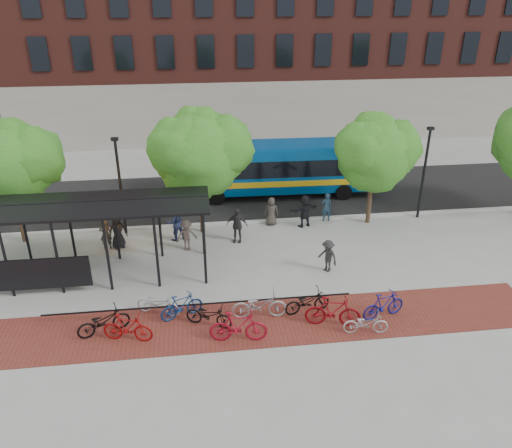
{
  "coord_description": "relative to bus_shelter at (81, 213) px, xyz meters",
  "views": [
    {
      "loc": [
        -3.16,
        -20.5,
        11.65
      ],
      "look_at": [
        -0.52,
        0.48,
        1.6
      ],
      "focal_mm": 35.0,
      "sensor_mm": 36.0,
      "label": 1
    }
  ],
  "objects": [
    {
      "name": "brick_strip",
      "position": [
        6.13,
        -4.52,
        -3.0
      ],
      "size": [
        24.0,
        3.0,
        0.01
      ],
      "primitive_type": "cube",
      "color": "maroon",
      "rests_on": "ground"
    },
    {
      "name": "pedestrian_5",
      "position": [
        10.59,
        3.72,
        -2.1
      ],
      "size": [
        1.75,
        1.0,
        1.8
      ],
      "primitive_type": "imported",
      "rotation": [
        0.0,
        0.0,
        3.44
      ],
      "color": "black",
      "rests_on": "ground"
    },
    {
      "name": "asphalt_street",
      "position": [
        8.13,
        8.48,
        -2.99
      ],
      "size": [
        160.0,
        8.0,
        0.01
      ],
      "primitive_type": "cube",
      "color": "black",
      "rests_on": "ground"
    },
    {
      "name": "curb",
      "position": [
        8.13,
        4.48,
        -2.94
      ],
      "size": [
        160.0,
        0.25,
        0.12
      ],
      "primitive_type": "cube",
      "color": "#B7B7B2",
      "rests_on": "ground"
    },
    {
      "name": "bus_shelter",
      "position": [
        0.0,
        0.0,
        0.0
      ],
      "size": [
        10.6,
        3.07,
        3.6
      ],
      "color": "black",
      "rests_on": "ground"
    },
    {
      "name": "lamp_post_left",
      "position": [
        1.13,
        4.08,
        -0.25
      ],
      "size": [
        0.35,
        0.2,
        5.12
      ],
      "color": "black",
      "rests_on": "ground"
    },
    {
      "name": "pedestrian_0",
      "position": [
        0.98,
        2.5,
        -2.11
      ],
      "size": [
        1.02,
        0.85,
        1.78
      ],
      "primitive_type": "imported",
      "rotation": [
        0.0,
        0.0,
        0.39
      ],
      "color": "black",
      "rests_on": "ground"
    },
    {
      "name": "bike_2",
      "position": [
        3.2,
        -3.41,
        -2.52
      ],
      "size": [
        1.91,
        1.26,
        0.95
      ],
      "primitive_type": "imported",
      "rotation": [
        0.0,
        0.0,
        1.19
      ],
      "color": "#BBBABD",
      "rests_on": "ground"
    },
    {
      "name": "pedestrian_6",
      "position": [
        8.85,
        4.15,
        -2.22
      ],
      "size": [
        0.84,
        0.62,
        1.57
      ],
      "primitive_type": "imported",
      "rotation": [
        0.0,
        0.0,
        2.97
      ],
      "color": "#3D3630",
      "rests_on": "ground"
    },
    {
      "name": "bike_8",
      "position": [
        9.02,
        -4.03,
        -2.51
      ],
      "size": [
        1.95,
        0.98,
        0.98
      ],
      "primitive_type": "imported",
      "rotation": [
        0.0,
        0.0,
        1.76
      ],
      "color": "black",
      "rests_on": "ground"
    },
    {
      "name": "tree_a",
      "position": [
        -3.77,
        3.83,
        1.24
      ],
      "size": [
        4.9,
        4.0,
        6.18
      ],
      "color": "#382619",
      "rests_on": "ground"
    },
    {
      "name": "tree_c",
      "position": [
        14.22,
        3.83,
        1.06
      ],
      "size": [
        4.66,
        3.8,
        5.92
      ],
      "color": "#382619",
      "rests_on": "ground"
    },
    {
      "name": "tree_b",
      "position": [
        5.23,
        3.83,
        1.46
      ],
      "size": [
        5.15,
        4.2,
        6.47
      ],
      "color": "#382619",
      "rests_on": "ground"
    },
    {
      "name": "building_brick",
      "position": [
        18.13,
        26.48,
        7.0
      ],
      "size": [
        55.0,
        14.0,
        20.0
      ],
      "primitive_type": "cube",
      "color": "#5C2620",
      "rests_on": "ground"
    },
    {
      "name": "bike_6",
      "position": [
        7.1,
        -4.13,
        -2.43
      ],
      "size": [
        2.18,
        0.83,
        1.13
      ],
      "primitive_type": "imported",
      "rotation": [
        0.0,
        0.0,
        1.54
      ],
      "color": "gray",
      "rests_on": "ground"
    },
    {
      "name": "pedestrian_4",
      "position": [
        6.83,
        2.39,
        -2.09
      ],
      "size": [
        1.15,
        0.69,
        1.82
      ],
      "primitive_type": "imported",
      "rotation": [
        0.0,
        0.0,
        6.03
      ],
      "color": "#2B2B2B",
      "rests_on": "ground"
    },
    {
      "name": "pedestrian_2",
      "position": [
        3.77,
        2.99,
        -2.01
      ],
      "size": [
        1.17,
        1.05,
        1.98
      ],
      "primitive_type": "imported",
      "rotation": [
        0.0,
        0.0,
        3.52
      ],
      "color": "#1F2849",
      "rests_on": "ground"
    },
    {
      "name": "bike_1",
      "position": [
        2.2,
        -4.95,
        -2.44
      ],
      "size": [
        1.92,
        0.94,
        1.11
      ],
      "primitive_type": "imported",
      "rotation": [
        0.0,
        0.0,
        1.34
      ],
      "color": "maroon",
      "rests_on": "ground"
    },
    {
      "name": "bike_0",
      "position": [
        1.26,
        -4.38,
        -2.49
      ],
      "size": [
        2.06,
        1.35,
        1.02
      ],
      "primitive_type": "imported",
      "rotation": [
        0.0,
        0.0,
        1.95
      ],
      "color": "black",
      "rests_on": "ground"
    },
    {
      "name": "bus",
      "position": [
        9.93,
        8.46,
        -1.15
      ],
      "size": [
        12.0,
        3.07,
        3.23
      ],
      "rotation": [
        0.0,
        0.0,
        -0.02
      ],
      "color": "#074788",
      "rests_on": "ground"
    },
    {
      "name": "bike_rack_rail",
      "position": [
        4.83,
        -3.62,
        -3.0
      ],
      "size": [
        12.0,
        0.05,
        0.95
      ],
      "primitive_type": "cube",
      "color": "black",
      "rests_on": "ground"
    },
    {
      "name": "pedestrian_7",
      "position": [
        11.92,
        4.28,
        -2.19
      ],
      "size": [
        0.63,
        0.44,
        1.63
      ],
      "primitive_type": "imported",
      "rotation": [
        0.0,
        0.0,
        3.24
      ],
      "color": "#223A50",
      "rests_on": "ground"
    },
    {
      "name": "bike_3",
      "position": [
        4.12,
        -3.76,
        -2.48
      ],
      "size": [
        1.8,
        1.12,
        1.05
      ],
      "primitive_type": "imported",
      "rotation": [
        0.0,
        0.0,
        1.96
      ],
      "color": "navy",
      "rests_on": "ground"
    },
    {
      "name": "pedestrian_3",
      "position": [
        4.33,
        1.81,
        -2.21
      ],
      "size": [
        1.13,
        0.81,
        1.58
      ],
      "primitive_type": "imported",
      "rotation": [
        0.0,
        0.0,
        0.24
      ],
      "color": "#50413B",
      "rests_on": "ground"
    },
    {
      "name": "pedestrian_9",
      "position": [
        10.61,
        -1.02,
        -2.23
      ],
      "size": [
        1.05,
        1.14,
        1.54
      ],
      "primitive_type": "imported",
      "rotation": [
        0.0,
        0.0,
        5.35
      ],
      "color": "#252525",
      "rests_on": "ground"
    },
    {
      "name": "lamp_post_right",
      "position": [
        17.13,
        4.08,
        -0.25
      ],
      "size": [
        0.35,
        0.2,
        5.12
      ],
      "color": "black",
      "rests_on": "ground"
    },
    {
      "name": "ground",
      "position": [
        8.13,
        0.48,
        -3.0
      ],
      "size": [
        160.0,
        160.0,
        0.0
      ],
      "primitive_type": "plane",
      "color": "#9E9E99",
      "rests_on": "ground"
    },
    {
      "name": "bike_9",
      "position": [
        9.78,
        -4.99,
        -2.37
      ],
      "size": [
        2.18,
        1.03,
        1.26
      ],
      "primitive_type": "imported",
      "rotation": [
        0.0,
        0.0,
        1.36
      ],
      "color": "maroon",
      "rests_on": "ground"
    },
    {
      "name": "pedestrian_1",
      "position": [
        0.41,
        2.43,
        -2.22
      ],
      "size": [
        0.6,
        0.43,
        1.57
      ],
      "primitive_type": "imported",
      "rotation": [
        0.0,
        0.0,
        3.24
      ],
      "color": "#3B352F",
      "rests_on": "ground"
    },
    {
      "name": "bike_5",
      "position": [
        6.16,
        -5.46,
        -2.37
      ],
      "size": [
        2.15,
        0.82,
        1.26
      ],
      "primitive_type": "imported",
      "rotation": [
        0.0,
        0.0,
        1.46
      ],
      "color": "maroon",
      "rests_on": "ground"
    },
    {
      "name": "bike_10",
      "position": [
        10.88,
        -5.59,
        -2.56
      ],
      "size": [
        1.73,
        0.78,
        0.88
      ],
      "primitive_type": "imported",
      "rotation": [
        0.0,
        0.0,
        1.45
      ],
      "color": "#A0A0A2",
      "rests_on": "ground"
    },
    {
      "name": "bike_11",
      "position": [
        11.87,
        -4.73,
        -2.44
      ],
      "size": [
        1.93,
        1.01,
        1.12
      ],
      "primitive_type": "imported",
      "rotation": [
        0.0,
        0.0,
        1.85
      ],
      "color": "navy",
      "rests_on": "ground"
    },
    {
      "name": "bike_4",
      "position": [
        5.14,
        -4.42,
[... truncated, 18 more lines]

